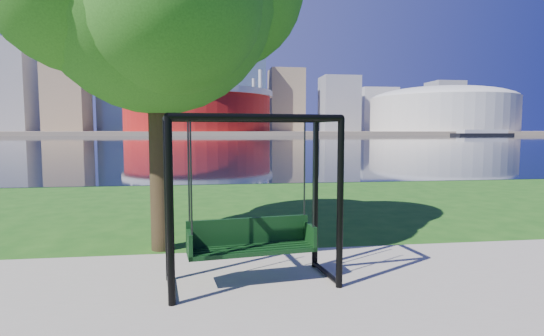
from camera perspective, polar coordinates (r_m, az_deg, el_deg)
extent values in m
plane|color=#1E5114|center=(7.05, 2.13, -14.46)|extent=(900.00, 900.00, 0.00)
cube|color=#9E937F|center=(6.58, 2.91, -15.77)|extent=(120.00, 4.00, 0.03)
cube|color=black|center=(108.57, -7.14, 3.76)|extent=(900.00, 180.00, 0.02)
cube|color=#937F60|center=(312.55, -7.54, 4.74)|extent=(900.00, 228.00, 2.00)
cylinder|color=maroon|center=(241.94, -9.90, 7.48)|extent=(80.00, 80.00, 22.00)
cylinder|color=silver|center=(242.54, -9.94, 9.72)|extent=(83.00, 83.00, 3.00)
cylinder|color=silver|center=(262.12, -2.47, 8.45)|extent=(2.00, 2.00, 32.00)
cylinder|color=silver|center=(264.33, -16.98, 8.21)|extent=(2.00, 2.00, 32.00)
cylinder|color=silver|center=(226.97, -18.53, 8.73)|extent=(2.00, 2.00, 32.00)
cylinder|color=silver|center=(224.39, -1.57, 9.03)|extent=(2.00, 2.00, 32.00)
cylinder|color=beige|center=(277.44, 21.82, 6.67)|extent=(84.00, 84.00, 20.00)
ellipsoid|color=beige|center=(277.90, 21.88, 8.52)|extent=(84.00, 84.00, 15.12)
cube|color=gray|center=(347.02, -31.75, 9.36)|extent=(28.00, 28.00, 62.00)
cube|color=#998466|center=(325.03, -25.99, 12.25)|extent=(26.00, 26.00, 88.00)
cube|color=slate|center=(341.88, -19.77, 12.67)|extent=(30.00, 24.00, 95.00)
cube|color=gray|center=(315.97, -15.04, 11.34)|extent=(24.00, 24.00, 72.00)
cube|color=silver|center=(343.95, -9.34, 11.59)|extent=(32.00, 28.00, 80.00)
cube|color=slate|center=(318.91, -3.04, 10.18)|extent=(22.00, 22.00, 58.00)
cube|color=#998466|center=(337.09, 1.90, 9.05)|extent=(26.00, 26.00, 48.00)
cube|color=gray|center=(336.24, 9.00, 8.49)|extent=(28.00, 24.00, 42.00)
cube|color=silver|center=(372.75, 13.83, 7.60)|extent=(30.00, 26.00, 36.00)
cube|color=gray|center=(376.39, 22.13, 7.66)|extent=(24.00, 24.00, 40.00)
cube|color=#998466|center=(409.92, 25.95, 6.72)|extent=(26.00, 26.00, 32.00)
cylinder|color=black|center=(5.74, -13.55, -5.99)|extent=(0.11, 0.11, 2.53)
cylinder|color=black|center=(6.30, 9.14, -4.94)|extent=(0.11, 0.11, 2.53)
cylinder|color=black|center=(6.72, -13.85, -4.40)|extent=(0.11, 0.11, 2.53)
cylinder|color=black|center=(7.20, 5.84, -3.65)|extent=(0.11, 0.11, 2.53)
cylinder|color=black|center=(5.81, -1.69, 6.84)|extent=(2.42, 0.43, 0.10)
cylinder|color=black|center=(6.77, -3.71, 6.57)|extent=(2.42, 0.43, 0.10)
cylinder|color=black|center=(6.14, -13.96, 6.59)|extent=(0.23, 1.00, 0.10)
cylinder|color=black|center=(6.54, -13.49, -15.36)|extent=(0.21, 0.99, 0.08)
cylinder|color=black|center=(6.66, 7.51, 6.56)|extent=(0.23, 1.00, 0.10)
cylinder|color=black|center=(7.04, 7.27, -13.77)|extent=(0.21, 0.99, 0.08)
cube|color=black|center=(6.54, -2.70, -10.95)|extent=(1.98, 0.75, 0.07)
cube|color=black|center=(6.68, -3.13, -8.46)|extent=(1.92, 0.32, 0.42)
cube|color=black|center=(6.37, -11.04, -10.05)|extent=(0.12, 0.50, 0.37)
cube|color=black|center=(6.76, 5.11, -9.08)|extent=(0.12, 0.50, 0.37)
cylinder|color=#2B2B30|center=(5.98, -10.83, -1.49)|extent=(0.03, 0.03, 1.60)
cylinder|color=#2B2B30|center=(6.39, 5.63, -1.02)|extent=(0.03, 0.03, 1.60)
cylinder|color=#2B2B30|center=(6.39, -11.13, -1.09)|extent=(0.03, 0.03, 1.60)
cylinder|color=#2B2B30|center=(6.77, 4.39, -0.67)|extent=(0.03, 0.03, 1.60)
cylinder|color=black|center=(8.55, -14.84, 3.15)|extent=(0.42, 0.42, 4.19)
sphere|color=#2D621C|center=(7.76, -13.29, 20.80)|extent=(3.05, 3.05, 3.05)
cube|color=black|center=(225.72, 26.41, 4.07)|extent=(29.45, 9.68, 1.16)
cube|color=silver|center=(225.71, 26.42, 4.43)|extent=(23.57, 7.84, 1.74)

